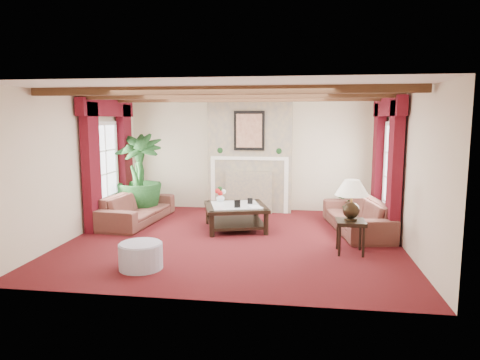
# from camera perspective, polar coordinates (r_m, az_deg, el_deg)

# --- Properties ---
(floor) EXTENTS (6.00, 6.00, 0.00)m
(floor) POSITION_cam_1_polar(r_m,az_deg,el_deg) (8.06, -0.79, -7.87)
(floor) COLOR #400B0B
(floor) RESTS_ON ground
(ceiling) EXTENTS (6.00, 6.00, 0.00)m
(ceiling) POSITION_cam_1_polar(r_m,az_deg,el_deg) (7.76, -0.83, 11.66)
(ceiling) COLOR white
(ceiling) RESTS_ON floor
(back_wall) EXTENTS (6.00, 0.02, 2.70)m
(back_wall) POSITION_cam_1_polar(r_m,az_deg,el_deg) (10.51, 1.50, 3.37)
(back_wall) COLOR beige
(back_wall) RESTS_ON ground
(left_wall) EXTENTS (0.02, 5.50, 2.70)m
(left_wall) POSITION_cam_1_polar(r_m,az_deg,el_deg) (8.77, -20.58, 1.90)
(left_wall) COLOR beige
(left_wall) RESTS_ON ground
(right_wall) EXTENTS (0.02, 5.50, 2.70)m
(right_wall) POSITION_cam_1_polar(r_m,az_deg,el_deg) (7.91, 21.20, 1.25)
(right_wall) COLOR beige
(right_wall) RESTS_ON ground
(ceiling_beams) EXTENTS (6.00, 3.00, 0.12)m
(ceiling_beams) POSITION_cam_1_polar(r_m,az_deg,el_deg) (7.76, -0.82, 11.22)
(ceiling_beams) COLOR #331E10
(ceiling_beams) RESTS_ON ceiling
(fireplace) EXTENTS (2.00, 0.52, 2.70)m
(fireplace) POSITION_cam_1_polar(r_m,az_deg,el_deg) (10.28, 1.39, 10.80)
(fireplace) COLOR tan
(fireplace) RESTS_ON ground
(french_door_left) EXTENTS (0.10, 1.10, 2.16)m
(french_door_left) POSITION_cam_1_polar(r_m,az_deg,el_deg) (9.60, -17.79, 7.20)
(french_door_left) COLOR white
(french_door_left) RESTS_ON ground
(french_door_right) EXTENTS (0.10, 1.10, 2.16)m
(french_door_right) POSITION_cam_1_polar(r_m,az_deg,el_deg) (8.84, 19.80, 7.06)
(french_door_right) COLOR white
(french_door_right) RESTS_ON ground
(curtains_left) EXTENTS (0.20, 2.40, 2.55)m
(curtains_left) POSITION_cam_1_polar(r_m,az_deg,el_deg) (9.56, -17.30, 9.74)
(curtains_left) COLOR #450912
(curtains_left) RESTS_ON ground
(curtains_right) EXTENTS (0.20, 2.40, 2.55)m
(curtains_right) POSITION_cam_1_polar(r_m,az_deg,el_deg) (8.82, 19.22, 9.82)
(curtains_right) COLOR #450912
(curtains_right) RESTS_ON ground
(sofa_left) EXTENTS (2.30, 1.00, 0.86)m
(sofa_left) POSITION_cam_1_polar(r_m,az_deg,el_deg) (9.51, -13.53, -2.96)
(sofa_left) COLOR #3B101A
(sofa_left) RESTS_ON ground
(sofa_right) EXTENTS (2.44, 1.38, 0.87)m
(sofa_right) POSITION_cam_1_polar(r_m,az_deg,el_deg) (8.84, 15.34, -3.83)
(sofa_right) COLOR #3B101A
(sofa_right) RESTS_ON ground
(potted_palm) EXTENTS (1.53, 2.16, 1.06)m
(potted_palm) POSITION_cam_1_polar(r_m,az_deg,el_deg) (10.10, -13.26, -1.74)
(potted_palm) COLOR black
(potted_palm) RESTS_ON ground
(small_plant) EXTENTS (1.22, 1.25, 0.62)m
(small_plant) POSITION_cam_1_polar(r_m,az_deg,el_deg) (9.82, 14.71, -3.37)
(small_plant) COLOR black
(small_plant) RESTS_ON ground
(coffee_table) EXTENTS (1.49, 1.49, 0.49)m
(coffee_table) POSITION_cam_1_polar(r_m,az_deg,el_deg) (8.72, -0.59, -4.97)
(coffee_table) COLOR black
(coffee_table) RESTS_ON ground
(side_table) EXTENTS (0.60, 0.60, 0.56)m
(side_table) POSITION_cam_1_polar(r_m,az_deg,el_deg) (7.41, 14.47, -7.34)
(side_table) COLOR black
(side_table) RESTS_ON ground
(ottoman) EXTENTS (0.65, 0.65, 0.38)m
(ottoman) POSITION_cam_1_polar(r_m,az_deg,el_deg) (6.66, -13.09, -9.85)
(ottoman) COLOR #8E8DA0
(ottoman) RESTS_ON ground
(table_lamp) EXTENTS (0.55, 0.55, 0.70)m
(table_lamp) POSITION_cam_1_polar(r_m,az_deg,el_deg) (7.27, 14.65, -2.55)
(table_lamp) COLOR black
(table_lamp) RESTS_ON side_table
(flower_vase) EXTENTS (0.25, 0.26, 0.18)m
(flower_vase) POSITION_cam_1_polar(r_m,az_deg,el_deg) (9.04, -2.64, -2.34)
(flower_vase) COLOR silver
(flower_vase) RESTS_ON coffee_table
(book) EXTENTS (0.24, 0.21, 0.29)m
(book) POSITION_cam_1_polar(r_m,az_deg,el_deg) (8.36, 1.39, -2.79)
(book) COLOR black
(book) RESTS_ON coffee_table
(photo_frame_a) EXTENTS (0.12, 0.06, 0.16)m
(photo_frame_a) POSITION_cam_1_polar(r_m,az_deg,el_deg) (8.37, -0.36, -3.23)
(photo_frame_a) COLOR black
(photo_frame_a) RESTS_ON coffee_table
(photo_frame_b) EXTENTS (0.11, 0.03, 0.14)m
(photo_frame_b) POSITION_cam_1_polar(r_m,az_deg,el_deg) (8.73, 1.35, -2.85)
(photo_frame_b) COLOR black
(photo_frame_b) RESTS_ON coffee_table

